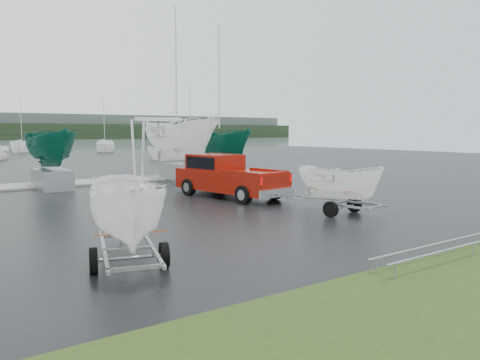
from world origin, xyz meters
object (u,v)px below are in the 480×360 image
(trailer_hitched, at_px, (340,154))
(boat_hoist, at_px, (159,139))
(trailer_parked, at_px, (126,154))
(pickup_truck, at_px, (225,175))

(trailer_hitched, distance_m, boat_hoist, 16.43)
(trailer_hitched, height_order, trailer_parked, trailer_parked)
(pickup_truck, distance_m, trailer_parked, 12.27)
(pickup_truck, relative_size, trailer_hitched, 1.50)
(pickup_truck, distance_m, trailer_hitched, 6.73)
(boat_hoist, bearing_deg, pickup_truck, -96.58)
(pickup_truck, bearing_deg, trailer_hitched, -90.00)
(boat_hoist, bearing_deg, trailer_hitched, -90.54)
(pickup_truck, distance_m, boat_hoist, 10.07)
(pickup_truck, relative_size, boat_hoist, 1.56)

